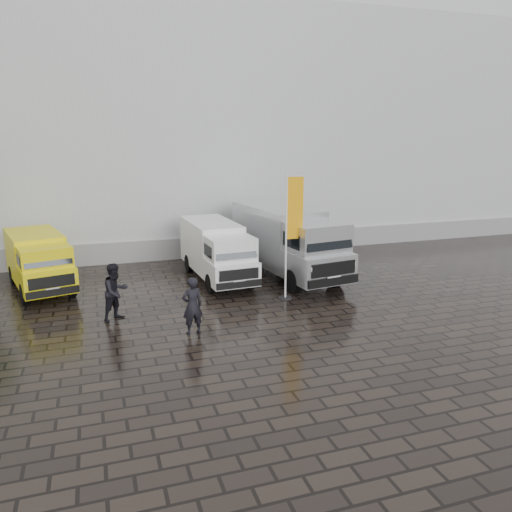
{
  "coord_description": "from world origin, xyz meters",
  "views": [
    {
      "loc": [
        -5.95,
        -15.39,
        5.83
      ],
      "look_at": [
        -0.18,
        2.2,
        1.31
      ],
      "focal_mm": 35.0,
      "sensor_mm": 36.0,
      "label": 1
    }
  ],
  "objects_px": {
    "van_white": "(217,252)",
    "person_tent": "(116,292)",
    "van_yellow": "(39,263)",
    "flagpole": "(291,230)",
    "van_silver": "(288,243)",
    "person_front": "(192,306)",
    "wheelie_bin": "(343,239)"
  },
  "relations": [
    {
      "from": "van_yellow",
      "to": "person_front",
      "type": "bearing_deg",
      "value": -66.74
    },
    {
      "from": "van_white",
      "to": "person_front",
      "type": "height_order",
      "value": "van_white"
    },
    {
      "from": "person_front",
      "to": "van_yellow",
      "type": "bearing_deg",
      "value": -63.01
    },
    {
      "from": "van_silver",
      "to": "wheelie_bin",
      "type": "distance_m",
      "value": 6.2
    },
    {
      "from": "flagpole",
      "to": "van_white",
      "type": "bearing_deg",
      "value": 121.65
    },
    {
      "from": "van_white",
      "to": "wheelie_bin",
      "type": "relative_size",
      "value": 5.15
    },
    {
      "from": "van_yellow",
      "to": "wheelie_bin",
      "type": "relative_size",
      "value": 4.5
    },
    {
      "from": "flagpole",
      "to": "person_tent",
      "type": "relative_size",
      "value": 2.45
    },
    {
      "from": "van_yellow",
      "to": "flagpole",
      "type": "height_order",
      "value": "flagpole"
    },
    {
      "from": "flagpole",
      "to": "person_front",
      "type": "relative_size",
      "value": 2.61
    },
    {
      "from": "wheelie_bin",
      "to": "flagpole",
      "type": "bearing_deg",
      "value": -133.92
    },
    {
      "from": "van_yellow",
      "to": "van_white",
      "type": "bearing_deg",
      "value": -20.2
    },
    {
      "from": "flagpole",
      "to": "person_front",
      "type": "xyz_separation_m",
      "value": [
        -4.04,
        -2.25,
        -1.65
      ]
    },
    {
      "from": "van_white",
      "to": "flagpole",
      "type": "relative_size",
      "value": 1.16
    },
    {
      "from": "van_yellow",
      "to": "person_tent",
      "type": "xyz_separation_m",
      "value": [
        2.6,
        -4.19,
        -0.14
      ]
    },
    {
      "from": "wheelie_bin",
      "to": "person_front",
      "type": "height_order",
      "value": "person_front"
    },
    {
      "from": "van_white",
      "to": "flagpole",
      "type": "height_order",
      "value": "flagpole"
    },
    {
      "from": "van_white",
      "to": "person_tent",
      "type": "height_order",
      "value": "van_white"
    },
    {
      "from": "van_yellow",
      "to": "flagpole",
      "type": "bearing_deg",
      "value": -38.18
    },
    {
      "from": "van_yellow",
      "to": "person_front",
      "type": "relative_size",
      "value": 2.64
    },
    {
      "from": "van_yellow",
      "to": "van_white",
      "type": "distance_m",
      "value": 6.83
    },
    {
      "from": "van_yellow",
      "to": "wheelie_bin",
      "type": "height_order",
      "value": "van_yellow"
    },
    {
      "from": "van_silver",
      "to": "wheelie_bin",
      "type": "relative_size",
      "value": 6.36
    },
    {
      "from": "van_white",
      "to": "wheelie_bin",
      "type": "bearing_deg",
      "value": 21.29
    },
    {
      "from": "wheelie_bin",
      "to": "person_front",
      "type": "relative_size",
      "value": 0.59
    },
    {
      "from": "flagpole",
      "to": "wheelie_bin",
      "type": "height_order",
      "value": "flagpole"
    },
    {
      "from": "wheelie_bin",
      "to": "person_front",
      "type": "xyz_separation_m",
      "value": [
        -9.7,
        -8.93,
        0.36
      ]
    },
    {
      "from": "person_tent",
      "to": "flagpole",
      "type": "bearing_deg",
      "value": -33.55
    },
    {
      "from": "flagpole",
      "to": "van_silver",
      "type": "bearing_deg",
      "value": 69.94
    },
    {
      "from": "van_silver",
      "to": "person_front",
      "type": "bearing_deg",
      "value": -143.49
    },
    {
      "from": "wheelie_bin",
      "to": "van_white",
      "type": "bearing_deg",
      "value": -158.89
    },
    {
      "from": "van_silver",
      "to": "person_front",
      "type": "xyz_separation_m",
      "value": [
        -5.03,
        -4.95,
        -0.55
      ]
    }
  ]
}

